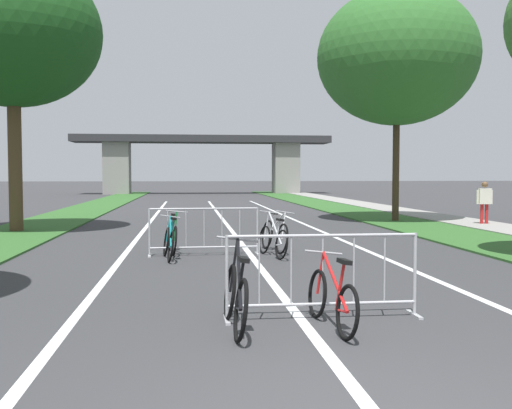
{
  "coord_description": "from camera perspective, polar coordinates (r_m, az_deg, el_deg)",
  "views": [
    {
      "loc": [
        -1.37,
        -3.84,
        1.78
      ],
      "look_at": [
        0.19,
        9.62,
        1.09
      ],
      "focal_mm": 41.52,
      "sensor_mm": 36.0,
      "label": 1
    }
  ],
  "objects": [
    {
      "name": "lane_stripe_right_lane",
      "position": [
        21.97,
        4.31,
        -1.73
      ],
      "size": [
        0.14,
        35.33,
        0.01
      ],
      "primitive_type": "cube",
      "color": "silver",
      "rests_on": "ground"
    },
    {
      "name": "bicycle_green_2",
      "position": [
        13.58,
        -8.04,
        -3.07
      ],
      "size": [
        0.49,
        1.67,
        1.0
      ],
      "rotation": [
        0.0,
        0.0,
        3.26
      ],
      "color": "black",
      "rests_on": "ground"
    },
    {
      "name": "grass_verge_right",
      "position": [
        29.89,
        8.44,
        -0.48
      ],
      "size": [
        2.66,
        61.07,
        0.05
      ],
      "primitive_type": "cube",
      "color": "#2D5B26",
      "rests_on": "ground"
    },
    {
      "name": "sidewalk_path_right",
      "position": [
        30.57,
        12.62,
        -0.41
      ],
      "size": [
        1.95,
        61.07,
        0.08
      ],
      "primitive_type": "cube",
      "color": "gray",
      "rests_on": "ground"
    },
    {
      "name": "bicycle_red_0",
      "position": [
        6.98,
        7.31,
        -9.0
      ],
      "size": [
        0.48,
        1.63,
        0.86
      ],
      "rotation": [
        0.0,
        0.0,
        0.1
      ],
      "color": "black",
      "rests_on": "ground"
    },
    {
      "name": "overpass_bridge",
      "position": [
        54.36,
        -5.15,
        4.86
      ],
      "size": [
        23.22,
        3.38,
        5.29
      ],
      "color": "#2D2D30",
      "rests_on": "ground"
    },
    {
      "name": "grass_verge_left",
      "position": [
        29.31,
        -16.41,
        -0.63
      ],
      "size": [
        2.66,
        61.07,
        0.05
      ],
      "primitive_type": "cube",
      "color": "#2D5B26",
      "rests_on": "ground"
    },
    {
      "name": "lane_stripe_center",
      "position": [
        21.62,
        -2.93,
        -1.8
      ],
      "size": [
        0.14,
        35.33,
        0.01
      ],
      "primitive_type": "cube",
      "color": "silver",
      "rests_on": "ground"
    },
    {
      "name": "bicycle_white_5",
      "position": [
        13.69,
        1.79,
        -2.95
      ],
      "size": [
        0.64,
        1.7,
        0.98
      ],
      "rotation": [
        0.0,
        0.0,
        3.34
      ],
      "color": "black",
      "rests_on": "ground"
    },
    {
      "name": "crowd_barrier_nearest",
      "position": [
        7.39,
        6.44,
        -6.92
      ],
      "size": [
        2.43,
        0.44,
        1.05
      ],
      "rotation": [
        0.0,
        0.0,
        0.0
      ],
      "color": "#ADADB2",
      "rests_on": "ground"
    },
    {
      "name": "lane_stripe_left_lane",
      "position": [
        21.62,
        -10.29,
        -1.84
      ],
      "size": [
        0.14,
        35.33,
        0.01
      ],
      "primitive_type": "cube",
      "color": "silver",
      "rests_on": "ground"
    },
    {
      "name": "pedestrian_in_red_jacket",
      "position": [
        21.87,
        21.15,
        0.5
      ],
      "size": [
        0.56,
        0.31,
        1.53
      ],
      "rotation": [
        0.0,
        0.0,
        3.01
      ],
      "color": "#B21E1E",
      "rests_on": "ground"
    },
    {
      "name": "bicycle_silver_4",
      "position": [
        12.82,
        1.65,
        -3.42
      ],
      "size": [
        0.5,
        1.63,
        0.98
      ],
      "rotation": [
        0.0,
        0.0,
        0.23
      ],
      "color": "black",
      "rests_on": "ground"
    },
    {
      "name": "tree_right_pine_far",
      "position": [
        23.18,
        13.45,
        13.63
      ],
      "size": [
        5.92,
        5.92,
        8.65
      ],
      "color": "#3D2D1E",
      "rests_on": "ground"
    },
    {
      "name": "bicycle_black_1",
      "position": [
        6.84,
        -1.99,
        -8.9
      ],
      "size": [
        0.51,
        1.68,
        1.04
      ],
      "rotation": [
        0.0,
        0.0,
        0.04
      ],
      "color": "black",
      "rests_on": "ground"
    },
    {
      "name": "bicycle_teal_3",
      "position": [
        12.54,
        -8.39,
        -3.61
      ],
      "size": [
        0.43,
        1.61,
        0.91
      ],
      "rotation": [
        0.0,
        0.0,
        0.13
      ],
      "color": "black",
      "rests_on": "ground"
    },
    {
      "name": "crowd_barrier_second",
      "position": [
        13.04,
        -5.03,
        -2.64
      ],
      "size": [
        2.44,
        0.51,
        1.05
      ],
      "rotation": [
        0.0,
        0.0,
        0.03
      ],
      "color": "#ADADB2",
      "rests_on": "ground"
    },
    {
      "name": "tree_left_oak_mid",
      "position": [
        20.08,
        -22.41,
        15.08
      ],
      "size": [
        5.34,
        5.34,
        8.37
      ],
      "color": "#4C3823",
      "rests_on": "ground"
    }
  ]
}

